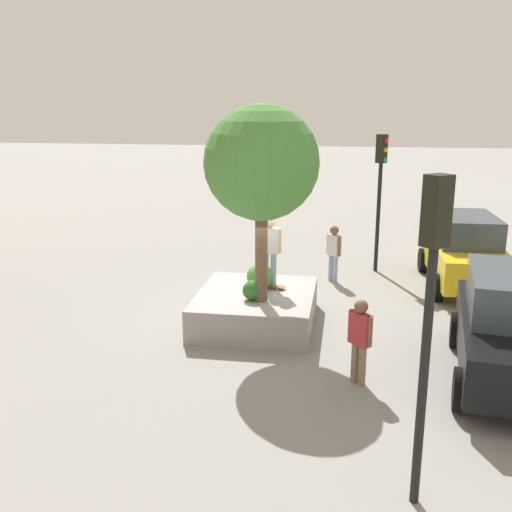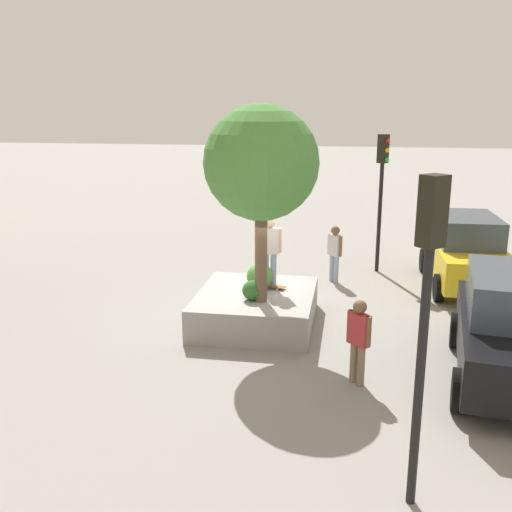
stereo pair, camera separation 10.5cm
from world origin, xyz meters
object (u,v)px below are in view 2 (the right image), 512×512
Objects in this scene: plaza_tree at (261,164)px; taxi_cab at (466,251)px; planter_ledge at (256,308)px; pedestrian_crossing at (335,250)px; passerby_with_bag at (359,336)px; skateboard at (270,286)px; skateboarder at (270,246)px; traffic_light_median at (382,179)px; traffic_light_corner at (426,289)px.

taxi_cab is at bearing 130.46° from plaza_tree.
planter_ledge is 4.17m from pedestrian_crossing.
planter_ledge is at bearing -139.11° from passerby_with_bag.
skateboarder reaches higher than skateboard.
traffic_light_median reaches higher than pedestrian_crossing.
skateboard is 0.49× the size of skateboarder.
skateboard is 0.19× the size of traffic_light_median.
planter_ledge is at bearing -159.40° from plaza_tree.
skateboard is 0.50× the size of passerby_with_bag.
pedestrian_crossing is at bearing -87.72° from taxi_cab.
traffic_light_median is (-4.66, 2.76, 1.09)m from skateboarder.
plaza_tree reaches higher than taxi_cab.
planter_ledge is 0.72× the size of traffic_light_corner.
taxi_cab is at bearing 125.71° from planter_ledge.
skateboarder is 0.38× the size of taxi_cab.
pedestrian_crossing is at bearing 156.42° from skateboard.
plaza_tree reaches higher than skateboard.
skateboarder reaches higher than pedestrian_crossing.
taxi_cab is 1.02× the size of traffic_light_corner.
planter_ledge is 1.89× the size of passerby_with_bag.
plaza_tree is 2.60× the size of skateboarder.
skateboard is at bearing -156.52° from traffic_light_corner.
plaza_tree is at bearing -49.54° from taxi_cab.
skateboard is at bearing -23.58° from pedestrian_crossing.
plaza_tree is 2.64× the size of passerby_with_bag.
pedestrian_crossing is (-9.83, -1.37, -2.00)m from traffic_light_corner.
planter_ledge is 1.87× the size of pedestrian_crossing.
skateboard is 0.98m from skateboarder.
traffic_light_median reaches higher than skateboarder.
planter_ledge is at bearing -30.78° from traffic_light_median.
planter_ledge is at bearing -54.29° from taxi_cab.
planter_ledge is 3.80× the size of skateboard.
passerby_with_bag is (3.18, 2.13, -0.86)m from skateboarder.
skateboard is 3.83m from passerby_with_bag.
skateboarder is (-0.42, 0.26, 1.43)m from planter_ledge.
skateboard reaches higher than planter_ledge.
skateboard is 0.19× the size of taxi_cab.
skateboarder is 3.73m from pedestrian_crossing.
taxi_cab is 1.05× the size of traffic_light_median.
traffic_light_corner is 10.13m from pedestrian_crossing.
passerby_with_bag is (7.83, -0.63, -1.95)m from traffic_light_median.
passerby_with_bag reaches higher than planter_ledge.
traffic_light_median is at bearing -116.09° from taxi_cab.
pedestrian_crossing is at bearing 155.39° from planter_ledge.
taxi_cab is at bearing 92.28° from pedestrian_crossing.
plaza_tree is 6.37m from traffic_light_median.
planter_ledge is 3.53m from plaza_tree.
plaza_tree is (0.55, 0.21, 3.49)m from planter_ledge.
plaza_tree is 5.40m from pedestrian_crossing.
plaza_tree reaches higher than planter_ledge.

